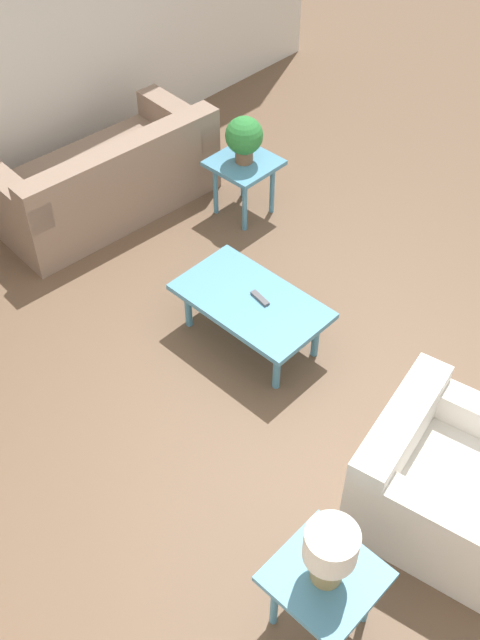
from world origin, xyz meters
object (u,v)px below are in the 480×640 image
(sofa, at_px, (106,180))
(potted_plant, at_px, (244,137))
(coffee_table, at_px, (251,304))
(side_table_lamp, at_px, (324,583))
(table_lamp, at_px, (330,551))
(side_table_plant, at_px, (244,170))
(armchair, at_px, (444,482))

(sofa, bearing_deg, potted_plant, 135.27)
(coffee_table, height_order, side_table_lamp, side_table_lamp)
(coffee_table, bearing_deg, table_lamp, 143.02)
(sofa, relative_size, coffee_table, 1.82)
(coffee_table, distance_m, potted_plant, 1.51)
(side_table_plant, distance_m, potted_plant, 0.30)
(coffee_table, distance_m, side_table_lamp, 2.01)
(side_table_plant, height_order, side_table_lamp, same)
(side_table_plant, bearing_deg, armchair, 154.91)
(table_lamp, bearing_deg, potted_plant, -40.26)
(armchair, relative_size, coffee_table, 1.02)
(sofa, xyz_separation_m, side_table_lamp, (-3.48, 1.50, 0.13))
(coffee_table, distance_m, side_table_plant, 1.46)
(armchair, distance_m, side_table_plant, 3.01)
(potted_plant, relative_size, table_lamp, 1.01)
(armchair, xyz_separation_m, coffee_table, (1.68, -0.24, 0.07))
(coffee_table, bearing_deg, side_table_plant, -44.77)
(sofa, relative_size, side_table_lamp, 3.75)
(side_table_plant, bearing_deg, table_lamp, 139.74)
(side_table_lamp, height_order, table_lamp, table_lamp)
(sofa, bearing_deg, armchair, 85.57)
(coffee_table, height_order, potted_plant, potted_plant)
(coffee_table, relative_size, table_lamp, 2.71)
(side_table_plant, height_order, potted_plant, potted_plant)
(armchair, bearing_deg, sofa, 71.20)
(armchair, height_order, coffee_table, armchair)
(sofa, bearing_deg, coffee_table, 85.33)
(side_table_plant, xyz_separation_m, potted_plant, (-0.00, 0.00, 0.30))
(armchair, bearing_deg, table_lamp, 165.06)
(coffee_table, xyz_separation_m, side_table_lamp, (-1.60, 1.21, 0.07))
(potted_plant, distance_m, table_lamp, 3.46)
(sofa, height_order, table_lamp, table_lamp)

